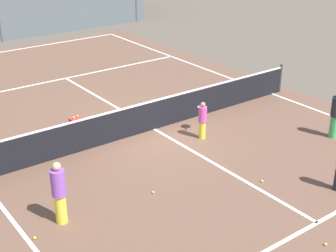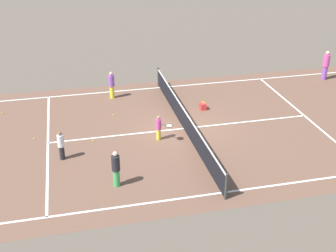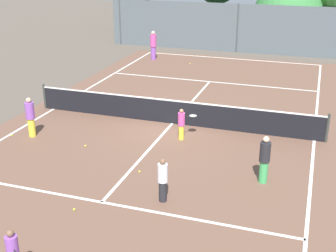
% 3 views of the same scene
% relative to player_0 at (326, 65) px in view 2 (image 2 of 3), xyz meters
% --- Properties ---
extents(ground_plane, '(80.00, 80.00, 0.00)m').
position_rel_player_0_xyz_m(ground_plane, '(4.57, -10.18, -0.92)').
color(ground_plane, brown).
extents(court_surface, '(13.00, 25.00, 0.01)m').
position_rel_player_0_xyz_m(court_surface, '(4.57, -10.18, -0.92)').
color(court_surface, brown).
rests_on(court_surface, ground_plane).
extents(tennis_net, '(11.90, 0.10, 1.10)m').
position_rel_player_0_xyz_m(tennis_net, '(4.57, -10.18, -0.41)').
color(tennis_net, '#333833').
rests_on(tennis_net, ground_plane).
extents(player_0, '(0.38, 0.38, 1.80)m').
position_rel_player_0_xyz_m(player_0, '(0.00, 0.00, 0.00)').
color(player_0, purple).
rests_on(player_0, ground_plane).
extents(player_1, '(0.68, 0.77, 1.19)m').
position_rel_player_0_xyz_m(player_1, '(5.39, -11.58, -0.30)').
color(player_1, yellow).
rests_on(player_1, ground_plane).
extents(player_2, '(0.33, 0.33, 1.53)m').
position_rel_player_0_xyz_m(player_2, '(-0.04, -13.10, -0.14)').
color(player_2, yellow).
rests_on(player_2, ground_plane).
extents(player_5, '(0.28, 0.28, 1.31)m').
position_rel_player_0_xyz_m(player_5, '(6.16, -15.96, -0.25)').
color(player_5, '#232328').
rests_on(player_5, ground_plane).
extents(player_6, '(0.32, 0.32, 1.50)m').
position_rel_player_0_xyz_m(player_6, '(8.68, -13.96, -0.15)').
color(player_6, '#3FA559').
rests_on(player_6, ground_plane).
extents(ball_crate, '(0.39, 0.28, 0.43)m').
position_rel_player_0_xyz_m(ball_crate, '(2.61, -8.62, -0.74)').
color(ball_crate, red).
rests_on(ball_crate, ground_plane).
extents(tennis_ball_0, '(0.07, 0.07, 0.07)m').
position_rel_player_0_xyz_m(tennis_ball_0, '(0.71, -18.91, -0.89)').
color(tennis_ball_0, '#CCE533').
rests_on(tennis_ball_0, ground_plane).
extents(tennis_ball_1, '(0.07, 0.07, 0.07)m').
position_rel_player_0_xyz_m(tennis_ball_1, '(-0.79, -13.34, -0.89)').
color(tennis_ball_1, '#CCE533').
rests_on(tennis_ball_1, ground_plane).
extents(tennis_ball_2, '(0.07, 0.07, 0.07)m').
position_rel_player_0_xyz_m(tennis_ball_2, '(4.04, -17.20, -0.89)').
color(tennis_ball_2, '#CCE533').
rests_on(tennis_ball_2, ground_plane).
extents(tennis_ball_4, '(0.07, 0.07, 0.07)m').
position_rel_player_0_xyz_m(tennis_ball_4, '(4.90, -14.57, -0.89)').
color(tennis_ball_4, '#CCE533').
rests_on(tennis_ball_4, ground_plane).
extents(tennis_ball_5, '(0.07, 0.07, 0.07)m').
position_rel_player_0_xyz_m(tennis_ball_5, '(2.31, -13.34, -0.89)').
color(tennis_ball_5, '#CCE533').
rests_on(tennis_ball_5, ground_plane).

